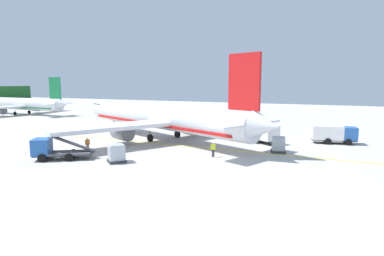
{
  "coord_description": "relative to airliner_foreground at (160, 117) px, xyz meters",
  "views": [
    {
      "loc": [
        -14.32,
        -2.33,
        8.56
      ],
      "look_at": [
        26.81,
        16.61,
        2.16
      ],
      "focal_mm": 30.04,
      "sensor_mm": 36.0,
      "label": 1
    }
  ],
  "objects": [
    {
      "name": "crew_marshaller",
      "position": [
        -11.71,
        3.73,
        -2.39
      ],
      "size": [
        0.57,
        0.41,
        1.7
      ],
      "color": "#191E33",
      "rests_on": "ground"
    },
    {
      "name": "apron_guide_line",
      "position": [
        -3.63,
        -4.47,
        -3.39
      ],
      "size": [
        0.3,
        60.0,
        0.01
      ],
      "primitive_type": "cube",
      "color": "yellow",
      "rests_on": "ground"
    },
    {
      "name": "airliner_mid_apron",
      "position": [
        17.48,
        54.4,
        -0.55
      ],
      "size": [
        29.06,
        34.88,
        9.97
      ],
      "color": "silver",
      "rests_on": "ground"
    },
    {
      "name": "cargo_container_mid",
      "position": [
        -14.76,
        -3.09,
        -2.4
      ],
      "size": [
        2.52,
        2.52,
        2.1
      ],
      "color": "#333338",
      "rests_on": "ground"
    },
    {
      "name": "cargo_container_near",
      "position": [
        -2.26,
        -18.16,
        -2.46
      ],
      "size": [
        2.09,
        2.09,
        1.98
      ],
      "color": "#333338",
      "rests_on": "ground"
    },
    {
      "name": "airliner_foreground",
      "position": [
        0.0,
        0.0,
        0.0
      ],
      "size": [
        33.41,
        39.73,
        11.9
      ],
      "color": "silver",
      "rests_on": "ground"
    },
    {
      "name": "service_truck_catering",
      "position": [
        3.79,
        -14.3,
        -1.88
      ],
      "size": [
        5.77,
        6.58,
        2.66
      ],
      "color": "white",
      "rests_on": "ground"
    },
    {
      "name": "service_truck_baggage",
      "position": [
        7.0,
        -24.26,
        -1.94
      ],
      "size": [
        3.3,
        6.19,
        2.52
      ],
      "color": "#2659A5",
      "rests_on": "ground"
    },
    {
      "name": "crew_loader_left",
      "position": [
        -8.07,
        -11.76,
        -2.36
      ],
      "size": [
        0.47,
        0.5,
        1.74
      ],
      "color": "#191E33",
      "rests_on": "ground"
    },
    {
      "name": "service_truck_fuel",
      "position": [
        -16.75,
        4.17,
        -2.22
      ],
      "size": [
        5.21,
        6.45,
        2.66
      ],
      "color": "#2659A5",
      "rests_on": "ground"
    }
  ]
}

